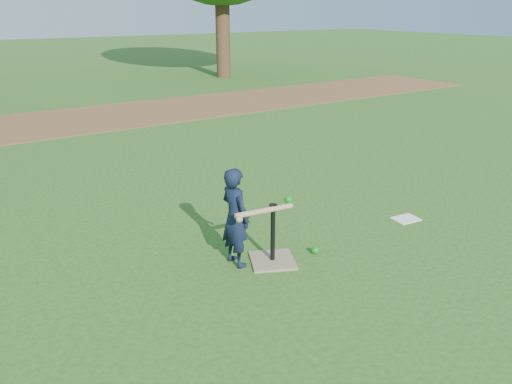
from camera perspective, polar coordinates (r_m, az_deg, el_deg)
ground at (r=5.33m, az=0.38°, el=-6.30°), size 80.00×80.00×0.00m
dirt_strip at (r=12.00m, az=-20.19°, el=7.69°), size 24.00×3.00×0.01m
child at (r=4.80m, az=-2.40°, el=-2.91°), size 0.27×0.38×0.99m
wiffle_ball_ground at (r=5.21m, az=6.77°, el=-6.63°), size 0.08×0.08×0.08m
clipboard at (r=6.26m, az=16.75°, el=-2.96°), size 0.32×0.26×0.01m
batting_tee at (r=5.00m, az=1.91°, el=-6.81°), size 0.57×0.57×0.61m
swing_action at (r=4.75m, az=1.25°, el=-1.97°), size 0.71×0.18×0.09m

